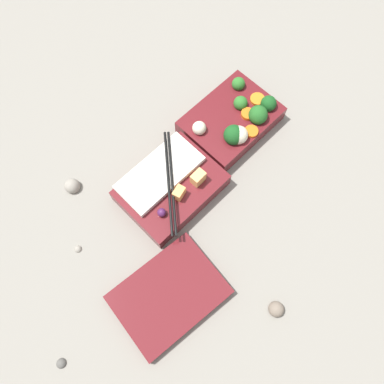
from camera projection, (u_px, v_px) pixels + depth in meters
name	position (u px, v px, depth m)	size (l,w,h in m)	color
ground_plane	(198.00, 161.00, 0.78)	(3.00, 3.00, 0.00)	gray
bento_tray_vegetable	(234.00, 120.00, 0.79)	(0.19, 0.14, 0.07)	maroon
bento_tray_rice	(170.00, 186.00, 0.73)	(0.19, 0.17, 0.06)	maroon
bento_lid	(169.00, 295.00, 0.67)	(0.19, 0.14, 0.02)	maroon
pebble_0	(276.00, 309.00, 0.66)	(0.03, 0.03, 0.03)	#7A6B5B
pebble_1	(61.00, 363.00, 0.63)	(0.02, 0.02, 0.02)	#595651
pebble_2	(78.00, 249.00, 0.71)	(0.01, 0.01, 0.01)	gray
pebble_3	(72.00, 186.00, 0.75)	(0.03, 0.03, 0.03)	gray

